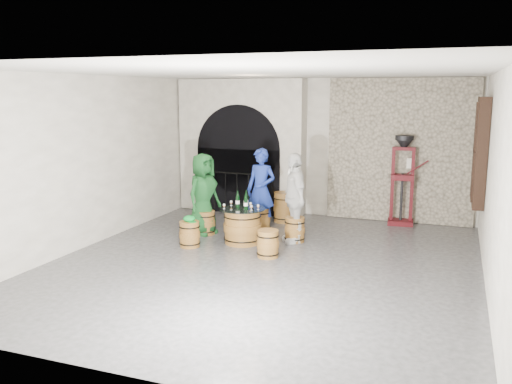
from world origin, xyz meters
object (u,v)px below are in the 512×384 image
(person_white, at_px, (294,198))
(barrel_stool_near_left, at_px, (190,234))
(person_green, at_px, (203,194))
(person_blue, at_px, (261,190))
(barrel_stool_near_right, at_px, (268,244))
(wine_bottle_right, at_px, (246,200))
(barrel_stool_right, at_px, (295,230))
(corking_press, at_px, (403,173))
(barrel_stool_far, at_px, (261,219))
(barrel_stool_left, at_px, (206,223))
(side_barrel, at_px, (284,207))
(wine_bottle_left, at_px, (238,201))
(wine_bottle_center, at_px, (246,203))
(barrel_table, at_px, (242,226))

(person_white, bearing_deg, barrel_stool_near_left, -91.42)
(person_green, height_order, person_blue, person_blue)
(person_blue, bearing_deg, barrel_stool_near_right, -58.31)
(person_white, xyz_separation_m, wine_bottle_right, (-0.89, -0.26, -0.06))
(barrel_stool_right, relative_size, barrel_stool_near_left, 1.00)
(barrel_stool_near_right, distance_m, corking_press, 3.94)
(barrel_stool_far, xyz_separation_m, barrel_stool_near_left, (-0.85, -1.61, 0.00))
(barrel_stool_left, relative_size, person_green, 0.29)
(barrel_stool_right, height_order, side_barrel, side_barrel)
(barrel_stool_far, xyz_separation_m, wine_bottle_left, (-0.13, -0.96, 0.58))
(barrel_stool_far, bearing_deg, wine_bottle_right, -89.98)
(barrel_stool_near_right, xyz_separation_m, corking_press, (1.96, 3.30, 0.90))
(barrel_stool_near_right, relative_size, barrel_stool_near_left, 1.00)
(wine_bottle_center, bearing_deg, barrel_stool_right, 32.25)
(person_white, bearing_deg, barrel_stool_left, -119.22)
(barrel_stool_far, xyz_separation_m, barrel_stool_near_right, (0.75, -1.71, 0.00))
(barrel_stool_near_right, relative_size, side_barrel, 0.73)
(barrel_stool_near_left, xyz_separation_m, person_green, (-0.17, 0.96, 0.59))
(person_blue, bearing_deg, side_barrel, 84.53)
(barrel_stool_right, bearing_deg, barrel_stool_left, -177.18)
(barrel_stool_near_right, xyz_separation_m, side_barrel, (-0.53, 2.65, 0.09))
(barrel_stool_near_left, distance_m, wine_bottle_left, 1.13)
(barrel_stool_near_left, bearing_deg, person_blue, 62.15)
(barrel_stool_far, xyz_separation_m, person_green, (-1.02, -0.65, 0.59))
(wine_bottle_left, bearing_deg, person_blue, 82.21)
(barrel_stool_left, distance_m, person_green, 0.59)
(barrel_table, relative_size, corking_press, 0.45)
(barrel_stool_right, distance_m, wine_bottle_center, 1.13)
(person_white, bearing_deg, wine_bottle_center, -89.44)
(barrel_stool_left, relative_size, wine_bottle_center, 1.51)
(barrel_stool_left, xyz_separation_m, corking_press, (3.68, 2.26, 0.90))
(wine_bottle_left, bearing_deg, person_white, 20.22)
(barrel_stool_near_right, height_order, wine_bottle_left, wine_bottle_left)
(barrel_stool_right, bearing_deg, person_white, -153.89)
(wine_bottle_right, bearing_deg, barrel_stool_far, 90.02)
(person_white, bearing_deg, wine_bottle_left, -101.59)
(person_green, distance_m, wine_bottle_left, 0.94)
(barrel_stool_far, distance_m, barrel_stool_right, 1.08)
(barrel_table, height_order, barrel_stool_near_right, barrel_table)
(barrel_stool_right, height_order, wine_bottle_center, wine_bottle_center)
(corking_press, bearing_deg, barrel_stool_near_left, -142.81)
(barrel_stool_left, relative_size, side_barrel, 0.73)
(person_green, bearing_deg, barrel_table, -93.85)
(barrel_table, distance_m, barrel_stool_near_right, 1.03)
(barrel_table, xyz_separation_m, wine_bottle_center, (0.10, -0.07, 0.48))
(wine_bottle_right, bearing_deg, side_barrel, 82.82)
(barrel_stool_near_right, bearing_deg, wine_bottle_center, 136.80)
(wine_bottle_left, distance_m, wine_bottle_center, 0.26)
(barrel_stool_far, distance_m, barrel_stool_near_right, 1.87)
(barrel_stool_right, distance_m, side_barrel, 1.66)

